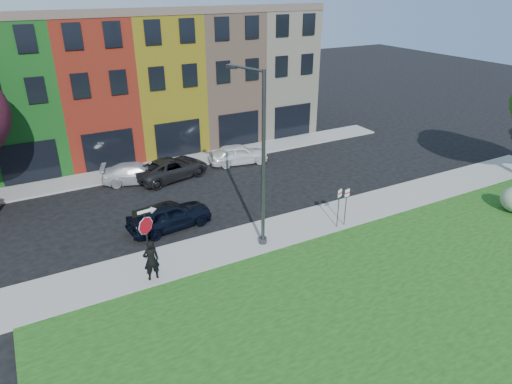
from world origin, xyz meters
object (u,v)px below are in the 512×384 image
stop_sign (146,227)px  sedan_near (170,215)px  man (151,260)px  street_lamp (260,162)px

stop_sign → sedan_near: bearing=52.8°
stop_sign → sedan_near: size_ratio=0.69×
man → street_lamp: size_ratio=0.22×
man → stop_sign: bearing=-98.6°
sedan_near → stop_sign: bearing=142.5°
stop_sign → man: 1.46m
stop_sign → street_lamp: bearing=-7.0°
man → sedan_near: size_ratio=0.41×
street_lamp → sedan_near: bearing=117.5°
sedan_near → man: bearing=145.3°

